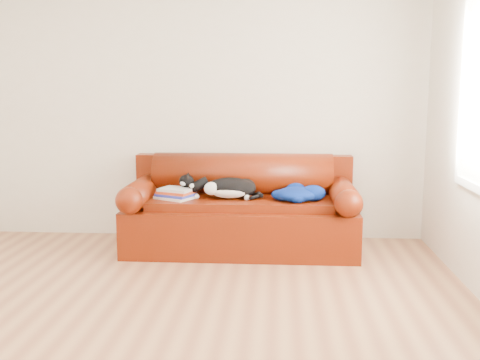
# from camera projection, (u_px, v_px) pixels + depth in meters

# --- Properties ---
(ground) EXTENTS (4.50, 4.50, 0.00)m
(ground) POSITION_uv_depth(u_px,v_px,m) (157.00, 310.00, 3.81)
(ground) COLOR brown
(ground) RESTS_ON ground
(room_shell) EXTENTS (4.52, 4.02, 2.61)m
(room_shell) POSITION_uv_depth(u_px,v_px,m) (170.00, 59.00, 3.55)
(room_shell) COLOR beige
(room_shell) RESTS_ON ground
(sofa_base) EXTENTS (2.10, 0.90, 0.50)m
(sofa_base) POSITION_uv_depth(u_px,v_px,m) (241.00, 225.00, 5.21)
(sofa_base) COLOR #3D1002
(sofa_base) RESTS_ON ground
(sofa_back) EXTENTS (2.10, 1.01, 0.88)m
(sofa_back) POSITION_uv_depth(u_px,v_px,m) (243.00, 188.00, 5.40)
(sofa_back) COLOR #3D1002
(sofa_back) RESTS_ON ground
(book_stack) EXTENTS (0.39, 0.36, 0.10)m
(book_stack) POSITION_uv_depth(u_px,v_px,m) (176.00, 193.00, 5.08)
(book_stack) COLOR white
(book_stack) RESTS_ON sofa_base
(cat) EXTENTS (0.68, 0.36, 0.24)m
(cat) POSITION_uv_depth(u_px,v_px,m) (230.00, 189.00, 5.09)
(cat) COLOR black
(cat) RESTS_ON sofa_base
(blanket) EXTENTS (0.56, 0.46, 0.14)m
(blanket) POSITION_uv_depth(u_px,v_px,m) (298.00, 193.00, 5.02)
(blanket) COLOR #021045
(blanket) RESTS_ON sofa_base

